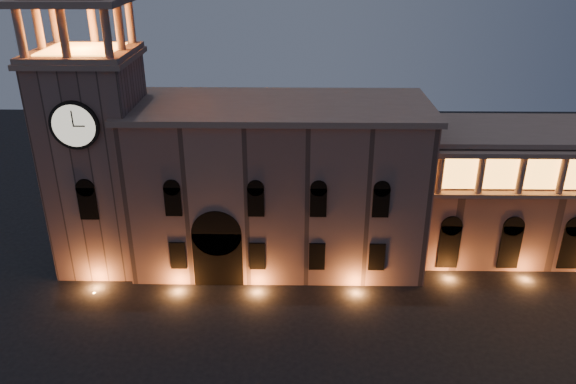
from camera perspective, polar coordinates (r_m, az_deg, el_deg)
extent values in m
cube|color=#7E5C52|center=(59.76, -0.96, 0.58)|extent=(30.00, 12.00, 17.00)
cube|color=#8C6F61|center=(56.77, -1.02, 8.73)|extent=(30.80, 12.80, 0.60)
cube|color=black|center=(58.00, -7.06, -6.54)|extent=(5.00, 1.40, 6.00)
cylinder|color=black|center=(56.53, -7.21, -3.93)|extent=(5.00, 1.40, 5.00)
cube|color=#FF9932|center=(57.94, -7.07, -6.81)|extent=(4.20, 0.20, 5.00)
cube|color=#7E5C52|center=(61.29, -18.58, 2.41)|extent=(9.00, 9.00, 22.00)
cube|color=#8C6F61|center=(58.27, -20.08, 12.71)|extent=(9.80, 9.80, 0.50)
cylinder|color=black|center=(55.25, -20.89, 6.34)|extent=(4.60, 0.35, 4.60)
cylinder|color=beige|center=(55.13, -20.94, 6.29)|extent=(4.00, 0.12, 4.00)
cube|color=#8C6F61|center=(58.18, -20.15, 13.19)|extent=(9.40, 9.40, 0.50)
cube|color=#FF9932|center=(58.13, -20.19, 13.47)|extent=(6.80, 6.80, 0.15)
cylinder|color=#8C6F61|center=(55.85, -25.59, 14.37)|extent=(0.76, 0.76, 4.20)
cylinder|color=#8C6F61|center=(54.32, -21.87, 14.76)|extent=(0.76, 0.76, 4.20)
cylinder|color=#8C6F61|center=(53.02, -17.94, 15.10)|extent=(0.76, 0.76, 4.20)
cylinder|color=#8C6F61|center=(62.73, -22.66, 15.73)|extent=(0.76, 0.76, 4.20)
cylinder|color=#8C6F61|center=(61.37, -19.27, 16.07)|extent=(0.76, 0.76, 4.20)
cylinder|color=#8C6F61|center=(60.22, -15.73, 16.36)|extent=(0.76, 0.76, 4.20)
cylinder|color=#8C6F61|center=(59.27, -24.04, 15.09)|extent=(0.76, 0.76, 4.20)
cylinder|color=#8C6F61|center=(56.61, -16.77, 15.77)|extent=(0.76, 0.76, 4.20)
cube|color=#8C6F61|center=(57.56, -20.86, 17.80)|extent=(9.80, 9.80, 0.60)
cylinder|color=#8C6F61|center=(57.13, 15.17, 1.80)|extent=(0.70, 0.70, 4.00)
cylinder|color=#8C6F61|center=(58.26, 18.99, 1.74)|extent=(0.70, 0.70, 4.00)
cylinder|color=#8C6F61|center=(59.63, 22.64, 1.68)|extent=(0.70, 0.70, 4.00)
cylinder|color=#8C6F61|center=(61.23, 26.12, 1.61)|extent=(0.70, 0.70, 4.00)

